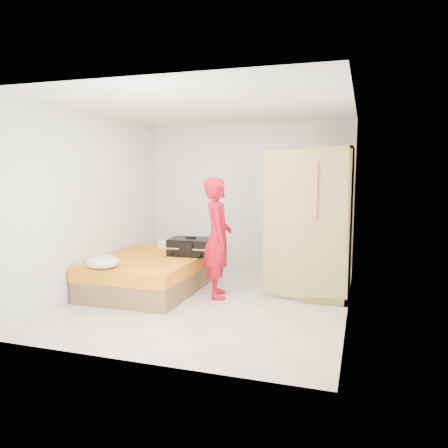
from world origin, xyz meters
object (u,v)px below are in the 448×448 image
(bed, at_px, (151,273))
(person, at_px, (218,238))
(wardrobe, at_px, (326,226))
(suitcase, at_px, (191,247))
(round_cushion, at_px, (103,262))

(bed, height_order, person, person)
(bed, bearing_deg, wardrobe, 12.82)
(wardrobe, bearing_deg, bed, -167.18)
(bed, relative_size, suitcase, 2.97)
(wardrobe, height_order, person, wardrobe)
(wardrobe, relative_size, round_cushion, 4.83)
(wardrobe, bearing_deg, suitcase, -172.94)
(bed, bearing_deg, round_cushion, -106.07)
(round_cushion, bearing_deg, wardrobe, 27.59)
(round_cushion, bearing_deg, bed, 73.93)
(person, relative_size, round_cushion, 3.88)
(wardrobe, xyz_separation_m, person, (-1.44, -0.61, -0.16))
(person, distance_m, suitcase, 0.69)
(person, bearing_deg, round_cushion, 101.87)
(bed, height_order, suitcase, suitcase)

